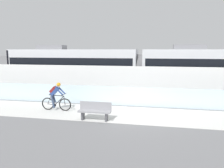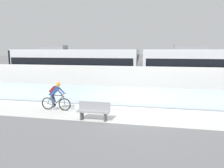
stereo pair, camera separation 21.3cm
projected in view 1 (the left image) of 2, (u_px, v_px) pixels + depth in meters
The scene contains 9 objects.
ground_plane at pixel (132, 115), 11.95m from camera, with size 200.00×200.00×0.00m, color slate.
bike_path_deck at pixel (132, 114), 11.95m from camera, with size 32.00×3.20×0.01m, color silver.
glass_parapet at pixel (135, 97), 13.65m from camera, with size 32.00×0.05×1.18m, color silver.
concrete_barrier_wall at pixel (138, 83), 15.31m from camera, with size 32.00×0.36×2.30m, color silver.
tram_rail_near at pixel (140, 93), 17.89m from camera, with size 32.00×0.08×0.01m, color #595654.
tram_rail_far at pixel (141, 90), 19.28m from camera, with size 32.00×0.08×0.01m, color #595654.
tram at pixel (140, 69), 18.32m from camera, with size 22.56×2.54×3.81m.
cyclist_on_bike at pixel (56, 97), 12.66m from camera, with size 1.77×0.58×1.61m.
bench at pixel (95, 111), 10.95m from camera, with size 1.60×0.45×0.89m.
Camera 1 is at (1.23, -11.54, 3.43)m, focal length 35.93 mm.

